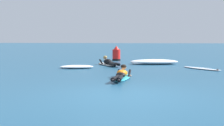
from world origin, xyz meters
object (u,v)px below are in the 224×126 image
at_px(surfer_near, 122,75).
at_px(surfer_far, 108,63).
at_px(channel_marker_buoy, 116,55).
at_px(drifting_surfboard, 202,68).

xyz_separation_m(surfer_near, surfer_far, (-1.06, 5.56, -0.00)).
relative_size(surfer_near, channel_marker_buoy, 2.72).
bearing_deg(drifting_surfboard, channel_marker_buoy, 131.93).
relative_size(surfer_far, channel_marker_buoy, 2.68).
xyz_separation_m(drifting_surfboard, channel_marker_buoy, (-4.50, 5.01, 0.35)).
distance_m(surfer_far, drifting_surfboard, 4.92).
height_order(surfer_near, channel_marker_buoy, channel_marker_buoy).
height_order(surfer_near, drifting_surfboard, surfer_near).
xyz_separation_m(surfer_far, drifting_surfboard, (4.65, -1.59, -0.10)).
bearing_deg(drifting_surfboard, surfer_far, 161.17).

